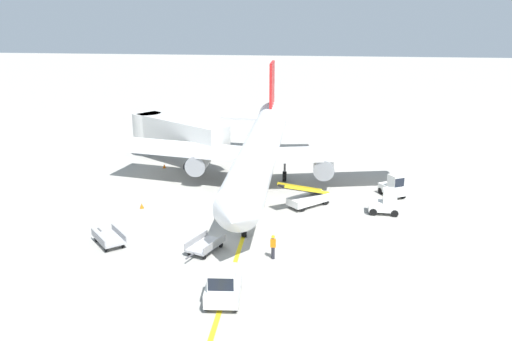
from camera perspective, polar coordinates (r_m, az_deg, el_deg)
The scene contains 14 objects.
ground_plane at distance 39.70m, azimuth -3.58°, elevation -7.36°, with size 300.00×300.00×0.00m, color #9E9B93.
taxi_line_yellow at distance 44.06m, azimuth -0.67°, elevation -4.80°, with size 0.30×80.00×0.01m, color yellow.
airliner at distance 50.61m, azimuth 0.45°, elevation 2.15°, with size 28.61×35.23×10.10m.
jet_bridge at distance 58.83m, azimuth -8.67°, elevation 4.17°, with size 11.87×9.47×4.85m.
pushback_tug at distance 31.92m, azimuth -3.44°, elevation -11.75°, with size 2.16×3.73×2.20m.
baggage_tug_near_wing at distance 45.53m, azimuth 13.36°, elevation -3.31°, with size 2.48×1.48×2.10m.
baggage_tug_by_cargo_door at distance 49.68m, azimuth 14.08°, elevation -1.65°, with size 2.32×2.73×2.10m.
belt_loader_forward_hold at distance 46.21m, azimuth 5.42°, elevation -2.80°, with size 4.48×4.36×2.59m.
baggage_cart_loaded at distance 40.32m, azimuth -15.05°, elevation -6.82°, with size 3.06×3.38×0.94m.
baggage_cart_empty_trailing at distance 38.08m, azimuth -5.29°, elevation -7.73°, with size 2.47×3.79×0.94m.
ground_crew_marshaller at distance 36.73m, azimuth 1.78°, elevation -7.86°, with size 0.36×0.24×1.70m.
safety_cone_nose_left at distance 57.69m, azimuth -9.51°, elevation 0.47°, with size 0.36×0.36×0.44m, color orange.
safety_cone_nose_right at distance 52.19m, azimuth -0.53°, elevation -1.05°, with size 0.36×0.36×0.44m, color orange.
safety_cone_wingtip_left at distance 46.70m, azimuth -11.79°, elevation -3.61°, with size 0.36×0.36×0.44m, color orange.
Camera 1 is at (6.58, -35.62, 16.26)m, focal length 38.49 mm.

